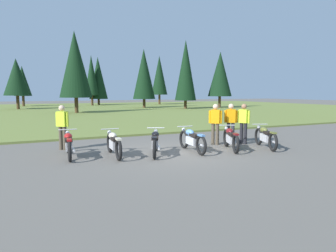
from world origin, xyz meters
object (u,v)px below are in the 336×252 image
(motorcycle_sky_blue, at_px, (192,140))
(rider_checking_bike, at_px, (231,121))
(rider_with_back_turned, at_px, (244,121))
(rider_in_hivis_vest, at_px, (62,125))
(motorcycle_red, at_px, (69,144))
(motorcycle_cream, at_px, (114,143))
(motorcycle_black, at_px, (155,142))
(motorcycle_olive, at_px, (265,137))
(rider_near_row_end, at_px, (215,122))
(motorcycle_maroon, at_px, (231,138))

(motorcycle_sky_blue, distance_m, rider_checking_bike, 2.54)
(motorcycle_sky_blue, distance_m, rider_with_back_turned, 2.85)
(rider_in_hivis_vest, bearing_deg, motorcycle_red, -88.58)
(motorcycle_cream, bearing_deg, motorcycle_black, -14.07)
(motorcycle_cream, bearing_deg, rider_in_hivis_vest, 126.32)
(motorcycle_olive, bearing_deg, rider_checking_bike, 112.76)
(motorcycle_black, xyz_separation_m, rider_near_row_end, (3.00, 0.83, 0.51))
(motorcycle_black, height_order, rider_in_hivis_vest, rider_in_hivis_vest)
(motorcycle_red, distance_m, motorcycle_maroon, 5.77)
(motorcycle_sky_blue, xyz_separation_m, motorcycle_maroon, (1.48, -0.31, 0.00))
(motorcycle_black, bearing_deg, motorcycle_red, 163.65)
(motorcycle_red, xyz_separation_m, motorcycle_maroon, (5.65, -1.17, 0.00))
(rider_checking_bike, relative_size, rider_in_hivis_vest, 1.00)
(motorcycle_maroon, relative_size, rider_checking_bike, 1.19)
(motorcycle_cream, relative_size, rider_checking_bike, 1.26)
(rider_checking_bike, bearing_deg, motorcycle_maroon, -126.45)
(motorcycle_olive, relative_size, rider_near_row_end, 1.20)
(motorcycle_black, relative_size, rider_with_back_turned, 1.17)
(motorcycle_olive, distance_m, rider_in_hivis_vest, 7.72)
(motorcycle_sky_blue, relative_size, rider_checking_bike, 1.26)
(motorcycle_red, xyz_separation_m, rider_in_hivis_vest, (-0.04, 1.48, 0.51))
(motorcycle_olive, xyz_separation_m, rider_near_row_end, (-1.34, 1.44, 0.51))
(motorcycle_sky_blue, relative_size, rider_with_back_turned, 1.26)
(motorcycle_red, bearing_deg, motorcycle_sky_blue, -11.64)
(rider_checking_bike, bearing_deg, rider_near_row_end, 177.82)
(motorcycle_sky_blue, bearing_deg, rider_with_back_turned, 10.81)
(motorcycle_sky_blue, xyz_separation_m, rider_checking_bike, (2.34, 0.85, 0.51))
(motorcycle_cream, height_order, rider_with_back_turned, rider_with_back_turned)
(motorcycle_maroon, distance_m, motorcycle_olive, 1.47)
(motorcycle_black, relative_size, rider_near_row_end, 1.17)
(rider_near_row_end, bearing_deg, motorcycle_olive, -47.01)
(motorcycle_maroon, xyz_separation_m, rider_in_hivis_vest, (-5.69, 2.65, 0.51))
(rider_in_hivis_vest, bearing_deg, rider_with_back_turned, -14.58)
(motorcycle_red, distance_m, rider_checking_bike, 6.53)
(rider_near_row_end, bearing_deg, motorcycle_red, -179.80)
(motorcycle_cream, bearing_deg, rider_near_row_end, 6.36)
(motorcycle_maroon, xyz_separation_m, rider_with_back_turned, (1.27, 0.84, 0.51))
(motorcycle_red, distance_m, motorcycle_black, 2.87)
(rider_checking_bike, bearing_deg, rider_in_hivis_vest, 167.22)
(motorcycle_black, bearing_deg, motorcycle_sky_blue, -2.04)
(motorcycle_black, xyz_separation_m, motorcycle_sky_blue, (1.41, -0.05, 0.00))
(motorcycle_cream, relative_size, rider_in_hivis_vest, 1.26)
(motorcycle_sky_blue, xyz_separation_m, rider_near_row_end, (1.59, 0.88, 0.51))
(rider_in_hivis_vest, bearing_deg, motorcycle_black, -39.29)
(motorcycle_cream, bearing_deg, motorcycle_red, 161.46)
(motorcycle_maroon, bearing_deg, rider_in_hivis_vest, 155.02)
(motorcycle_red, height_order, motorcycle_cream, same)
(rider_with_back_turned, height_order, rider_in_hivis_vest, same)
(motorcycle_black, relative_size, motorcycle_sky_blue, 0.93)
(rider_near_row_end, bearing_deg, rider_checking_bike, -2.18)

